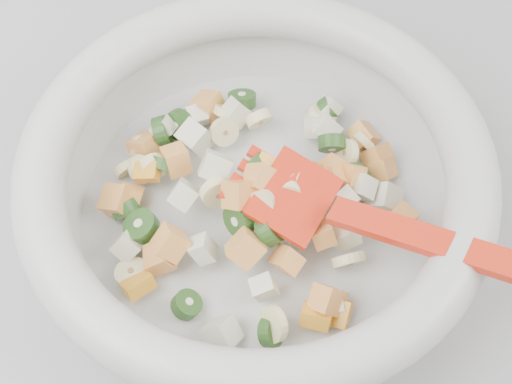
{
  "coord_description": "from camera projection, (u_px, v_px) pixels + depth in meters",
  "views": [
    {
      "loc": [
        0.21,
        1.08,
        1.47
      ],
      "look_at": [
        0.19,
        1.4,
        0.95
      ],
      "focal_mm": 55.0,
      "sensor_mm": 36.0,
      "label": 1
    }
  ],
  "objects": [
    {
      "name": "mixing_bowl",
      "position": [
        256.0,
        186.0,
        0.61
      ],
      "size": [
        0.43,
        0.37,
        0.12
      ],
      "color": "silver",
      "rests_on": "counter"
    },
    {
      "name": "counter",
      "position": [
        120.0,
        346.0,
        1.07
      ],
      "size": [
        2.0,
        0.6,
        0.9
      ],
      "primitive_type": "cube",
      "color": "#99999E",
      "rests_on": "ground"
    }
  ]
}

